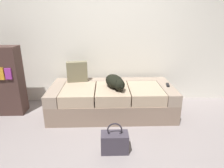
{
  "coord_description": "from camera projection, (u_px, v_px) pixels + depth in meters",
  "views": [
    {
      "loc": [
        -0.09,
        -1.83,
        1.52
      ],
      "look_at": [
        0.0,
        1.05,
        0.52
      ],
      "focal_mm": 31.26,
      "sensor_mm": 36.0,
      "label": 1
    }
  ],
  "objects": [
    {
      "name": "back_wall",
      "position": [
        111.0,
        24.0,
        3.38
      ],
      "size": [
        6.4,
        0.1,
        2.8
      ],
      "primitive_type": "cube",
      "color": "silver",
      "rests_on": "ground"
    },
    {
      "name": "bookshelf",
      "position": [
        4.0,
        81.0,
        3.1
      ],
      "size": [
        0.56,
        0.3,
        1.1
      ],
      "color": "#442D29",
      "rests_on": "ground"
    },
    {
      "name": "ground_plane",
      "position": [
        115.0,
        157.0,
        2.22
      ],
      "size": [
        10.0,
        10.0,
        0.0
      ],
      "primitive_type": "plane",
      "color": "gray"
    },
    {
      "name": "dog_dark",
      "position": [
        115.0,
        82.0,
        3.0
      ],
      "size": [
        0.37,
        0.55,
        0.19
      ],
      "color": "black",
      "rests_on": "couch"
    },
    {
      "name": "tv_remote",
      "position": [
        168.0,
        85.0,
        3.13
      ],
      "size": [
        0.07,
        0.16,
        0.02
      ],
      "primitive_type": "cube",
      "rotation": [
        0.0,
        0.0,
        -0.18
      ],
      "color": "black",
      "rests_on": "couch"
    },
    {
      "name": "throw_pillow",
      "position": [
        77.0,
        72.0,
        3.28
      ],
      "size": [
        0.36,
        0.18,
        0.34
      ],
      "primitive_type": "cube",
      "rotation": [
        0.0,
        0.0,
        0.17
      ],
      "color": "#726B50",
      "rests_on": "couch"
    },
    {
      "name": "couch",
      "position": [
        112.0,
        100.0,
        3.19
      ],
      "size": [
        1.96,
        0.92,
        0.47
      ],
      "color": "gray",
      "rests_on": "ground"
    },
    {
      "name": "handbag",
      "position": [
        115.0,
        142.0,
        2.29
      ],
      "size": [
        0.32,
        0.18,
        0.38
      ],
      "color": "#3C3641",
      "rests_on": "ground"
    }
  ]
}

